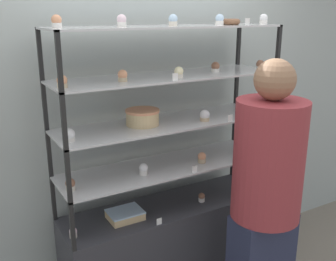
# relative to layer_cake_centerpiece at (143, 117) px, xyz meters

# --- Properties ---
(back_wall) EXTENTS (8.00, 0.05, 2.60)m
(back_wall) POSITION_rel_layer_cake_centerpiece_xyz_m (0.18, 0.35, -0.07)
(back_wall) COLOR #A8B2AD
(back_wall) RESTS_ON ground_plane
(display_base) EXTENTS (1.50, 0.44, 0.71)m
(display_base) POSITION_rel_layer_cake_centerpiece_xyz_m (0.18, -0.02, -1.02)
(display_base) COLOR #333338
(display_base) RESTS_ON ground_plane
(display_riser_lower) EXTENTS (1.50, 0.44, 0.31)m
(display_riser_lower) POSITION_rel_layer_cake_centerpiece_xyz_m (0.18, -0.02, -0.37)
(display_riser_lower) COLOR black
(display_riser_lower) RESTS_ON display_base
(display_riser_middle) EXTENTS (1.50, 0.44, 0.31)m
(display_riser_middle) POSITION_rel_layer_cake_centerpiece_xyz_m (0.18, -0.02, -0.07)
(display_riser_middle) COLOR black
(display_riser_middle) RESTS_ON display_riser_lower
(display_riser_upper) EXTENTS (1.50, 0.44, 0.31)m
(display_riser_upper) POSITION_rel_layer_cake_centerpiece_xyz_m (0.18, -0.02, 0.24)
(display_riser_upper) COLOR black
(display_riser_upper) RESTS_ON display_riser_middle
(display_riser_top) EXTENTS (1.50, 0.44, 0.31)m
(display_riser_top) POSITION_rel_layer_cake_centerpiece_xyz_m (0.18, -0.02, 0.54)
(display_riser_top) COLOR black
(display_riser_top) RESTS_ON display_riser_upper
(layer_cake_centerpiece) EXTENTS (0.22, 0.22, 0.10)m
(layer_cake_centerpiece) POSITION_rel_layer_cake_centerpiece_xyz_m (0.00, 0.00, 0.00)
(layer_cake_centerpiece) COLOR #DBBC84
(layer_cake_centerpiece) RESTS_ON display_riser_middle
(sheet_cake_frosted) EXTENTS (0.22, 0.17, 0.06)m
(sheet_cake_frosted) POSITION_rel_layer_cake_centerpiece_xyz_m (-0.16, -0.04, -0.63)
(sheet_cake_frosted) COLOR #DBBC84
(sheet_cake_frosted) RESTS_ON display_base
(cupcake_0) EXTENTS (0.05, 0.05, 0.06)m
(cupcake_0) POSITION_rel_layer_cake_centerpiece_xyz_m (-0.52, -0.08, -0.63)
(cupcake_0) COLOR beige
(cupcake_0) RESTS_ON display_base
(cupcake_1) EXTENTS (0.05, 0.05, 0.06)m
(cupcake_1) POSITION_rel_layer_cake_centerpiece_xyz_m (0.42, -0.08, -0.63)
(cupcake_1) COLOR white
(cupcake_1) RESTS_ON display_base
(cupcake_2) EXTENTS (0.05, 0.05, 0.06)m
(cupcake_2) POSITION_rel_layer_cake_centerpiece_xyz_m (0.87, -0.07, -0.63)
(cupcake_2) COLOR beige
(cupcake_2) RESTS_ON display_base
(price_tag_0) EXTENTS (0.04, 0.00, 0.04)m
(price_tag_0) POSITION_rel_layer_cake_centerpiece_xyz_m (-0.00, -0.21, -0.64)
(price_tag_0) COLOR white
(price_tag_0) RESTS_ON display_base
(cupcake_3) EXTENTS (0.06, 0.06, 0.07)m
(cupcake_3) POSITION_rel_layer_cake_centerpiece_xyz_m (-0.51, -0.08, -0.32)
(cupcake_3) COLOR beige
(cupcake_3) RESTS_ON display_riser_lower
(cupcake_4) EXTENTS (0.06, 0.06, 0.07)m
(cupcake_4) POSITION_rel_layer_cake_centerpiece_xyz_m (-0.04, -0.08, -0.32)
(cupcake_4) COLOR white
(cupcake_4) RESTS_ON display_riser_lower
(cupcake_5) EXTENTS (0.06, 0.06, 0.07)m
(cupcake_5) POSITION_rel_layer_cake_centerpiece_xyz_m (0.40, -0.09, -0.32)
(cupcake_5) COLOR #CCB28C
(cupcake_5) RESTS_ON display_riser_lower
(cupcake_6) EXTENTS (0.06, 0.06, 0.07)m
(cupcake_6) POSITION_rel_layer_cake_centerpiece_xyz_m (0.88, -0.06, -0.32)
(cupcake_6) COLOR #CCB28C
(cupcake_6) RESTS_ON display_riser_lower
(price_tag_1) EXTENTS (0.04, 0.00, 0.04)m
(price_tag_1) POSITION_rel_layer_cake_centerpiece_xyz_m (0.26, -0.21, -0.33)
(price_tag_1) COLOR white
(price_tag_1) RESTS_ON display_riser_lower
(cupcake_7) EXTENTS (0.07, 0.07, 0.07)m
(cupcake_7) POSITION_rel_layer_cake_centerpiece_xyz_m (-0.50, -0.10, -0.02)
(cupcake_7) COLOR white
(cupcake_7) RESTS_ON display_riser_middle
(cupcake_8) EXTENTS (0.07, 0.07, 0.07)m
(cupcake_8) POSITION_rel_layer_cake_centerpiece_xyz_m (0.40, -0.12, -0.02)
(cupcake_8) COLOR #CCB28C
(cupcake_8) RESTS_ON display_riser_middle
(cupcake_9) EXTENTS (0.07, 0.07, 0.07)m
(cupcake_9) POSITION_rel_layer_cake_centerpiece_xyz_m (0.87, -0.10, -0.02)
(cupcake_9) COLOR #CCB28C
(cupcake_9) RESTS_ON display_riser_middle
(price_tag_2) EXTENTS (0.04, 0.00, 0.04)m
(price_tag_2) POSITION_rel_layer_cake_centerpiece_xyz_m (0.54, -0.21, -0.03)
(price_tag_2) COLOR white
(price_tag_2) RESTS_ON display_riser_middle
(cupcake_10) EXTENTS (0.06, 0.06, 0.07)m
(cupcake_10) POSITION_rel_layer_cake_centerpiece_xyz_m (-0.52, -0.10, 0.29)
(cupcake_10) COLOR #CCB28C
(cupcake_10) RESTS_ON display_riser_upper
(cupcake_11) EXTENTS (0.06, 0.06, 0.07)m
(cupcake_11) POSITION_rel_layer_cake_centerpiece_xyz_m (-0.16, -0.08, 0.29)
(cupcake_11) COLOR #CCB28C
(cupcake_11) RESTS_ON display_riser_upper
(cupcake_12) EXTENTS (0.06, 0.06, 0.07)m
(cupcake_12) POSITION_rel_layer_cake_centerpiece_xyz_m (0.19, -0.13, 0.29)
(cupcake_12) COLOR beige
(cupcake_12) RESTS_ON display_riser_upper
(cupcake_13) EXTENTS (0.06, 0.06, 0.07)m
(cupcake_13) POSITION_rel_layer_cake_centerpiece_xyz_m (0.52, -0.05, 0.29)
(cupcake_13) COLOR white
(cupcake_13) RESTS_ON display_riser_upper
(cupcake_14) EXTENTS (0.06, 0.06, 0.07)m
(cupcake_14) POSITION_rel_layer_cake_centerpiece_xyz_m (0.86, -0.12, 0.29)
(cupcake_14) COLOR white
(cupcake_14) RESTS_ON display_riser_upper
(price_tag_3) EXTENTS (0.04, 0.00, 0.04)m
(price_tag_3) POSITION_rel_layer_cake_centerpiece_xyz_m (0.11, -0.21, 0.28)
(price_tag_3) COLOR white
(price_tag_3) RESTS_ON display_riser_upper
(cupcake_15) EXTENTS (0.05, 0.05, 0.07)m
(cupcake_15) POSITION_rel_layer_cake_centerpiece_xyz_m (-0.51, -0.06, 0.59)
(cupcake_15) COLOR white
(cupcake_15) RESTS_ON display_riser_top
(cupcake_16) EXTENTS (0.05, 0.05, 0.07)m
(cupcake_16) POSITION_rel_layer_cake_centerpiece_xyz_m (-0.16, -0.09, 0.59)
(cupcake_16) COLOR white
(cupcake_16) RESTS_ON display_riser_top
(cupcake_17) EXTENTS (0.05, 0.05, 0.07)m
(cupcake_17) POSITION_rel_layer_cake_centerpiece_xyz_m (0.17, -0.10, 0.59)
(cupcake_17) COLOR beige
(cupcake_17) RESTS_ON display_riser_top
(cupcake_18) EXTENTS (0.05, 0.05, 0.07)m
(cupcake_18) POSITION_rel_layer_cake_centerpiece_xyz_m (0.52, -0.09, 0.59)
(cupcake_18) COLOR white
(cupcake_18) RESTS_ON display_riser_top
(cupcake_19) EXTENTS (0.05, 0.05, 0.07)m
(cupcake_19) POSITION_rel_layer_cake_centerpiece_xyz_m (0.86, -0.12, 0.59)
(cupcake_19) COLOR white
(cupcake_19) RESTS_ON display_riser_top
(price_tag_4) EXTENTS (0.04, 0.00, 0.04)m
(price_tag_4) POSITION_rel_layer_cake_centerpiece_xyz_m (0.64, -0.21, 0.58)
(price_tag_4) COLOR white
(price_tag_4) RESTS_ON display_riser_top
(donut_glazed) EXTENTS (0.12, 0.12, 0.04)m
(donut_glazed) POSITION_rel_layer_cake_centerpiece_xyz_m (0.63, -0.06, 0.58)
(donut_glazed) COLOR brown
(donut_glazed) RESTS_ON display_riser_top
(customer_figure) EXTENTS (0.41, 0.41, 1.77)m
(customer_figure) POSITION_rel_layer_cake_centerpiece_xyz_m (0.52, -0.61, -0.43)
(customer_figure) COLOR #282D47
(customer_figure) RESTS_ON ground_plane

